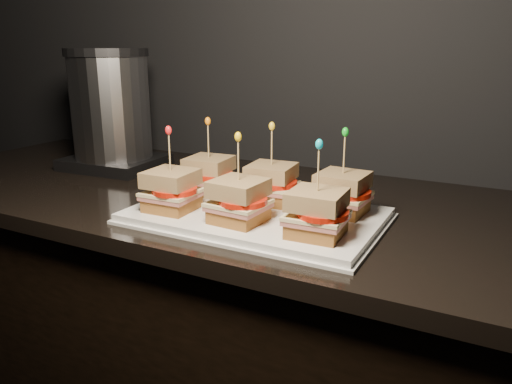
% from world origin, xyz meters
% --- Properties ---
extents(granite_slab, '(2.59, 0.65, 0.03)m').
position_xyz_m(granite_slab, '(0.46, 1.68, 0.90)').
color(granite_slab, black).
rests_on(granite_slab, cabinet).
extents(platter, '(0.45, 0.28, 0.02)m').
position_xyz_m(platter, '(0.16, 1.55, 0.93)').
color(platter, white).
rests_on(platter, granite_slab).
extents(platter_rim, '(0.46, 0.29, 0.01)m').
position_xyz_m(platter_rim, '(0.16, 1.55, 0.92)').
color(platter_rim, white).
rests_on(platter_rim, granite_slab).
extents(sandwich_0_bread_bot, '(0.09, 0.09, 0.02)m').
position_xyz_m(sandwich_0_bread_bot, '(0.01, 1.62, 0.95)').
color(sandwich_0_bread_bot, brown).
rests_on(sandwich_0_bread_bot, platter).
extents(sandwich_0_ham, '(0.10, 0.10, 0.01)m').
position_xyz_m(sandwich_0_ham, '(0.01, 1.62, 0.96)').
color(sandwich_0_ham, '#B76356').
rests_on(sandwich_0_ham, sandwich_0_bread_bot).
extents(sandwich_0_cheese, '(0.10, 0.10, 0.01)m').
position_xyz_m(sandwich_0_cheese, '(0.01, 1.62, 0.97)').
color(sandwich_0_cheese, beige).
rests_on(sandwich_0_cheese, sandwich_0_ham).
extents(sandwich_0_tomato, '(0.08, 0.08, 0.01)m').
position_xyz_m(sandwich_0_tomato, '(0.03, 1.61, 0.98)').
color(sandwich_0_tomato, red).
rests_on(sandwich_0_tomato, sandwich_0_cheese).
extents(sandwich_0_bread_top, '(0.09, 0.09, 0.03)m').
position_xyz_m(sandwich_0_bread_top, '(0.01, 1.62, 1.00)').
color(sandwich_0_bread_top, '#603010').
rests_on(sandwich_0_bread_top, sandwich_0_tomato).
extents(sandwich_0_pick, '(0.00, 0.00, 0.09)m').
position_xyz_m(sandwich_0_pick, '(0.01, 1.62, 1.04)').
color(sandwich_0_pick, tan).
rests_on(sandwich_0_pick, sandwich_0_bread_top).
extents(sandwich_0_frill, '(0.01, 0.01, 0.02)m').
position_xyz_m(sandwich_0_frill, '(0.01, 1.62, 1.09)').
color(sandwich_0_frill, orange).
rests_on(sandwich_0_frill, sandwich_0_pick).
extents(sandwich_1_bread_bot, '(0.09, 0.09, 0.02)m').
position_xyz_m(sandwich_1_bread_bot, '(0.16, 1.62, 0.95)').
color(sandwich_1_bread_bot, brown).
rests_on(sandwich_1_bread_bot, platter).
extents(sandwich_1_ham, '(0.10, 0.10, 0.01)m').
position_xyz_m(sandwich_1_ham, '(0.16, 1.62, 0.96)').
color(sandwich_1_ham, '#B76356').
rests_on(sandwich_1_ham, sandwich_1_bread_bot).
extents(sandwich_1_cheese, '(0.10, 0.10, 0.01)m').
position_xyz_m(sandwich_1_cheese, '(0.16, 1.62, 0.97)').
color(sandwich_1_cheese, beige).
rests_on(sandwich_1_cheese, sandwich_1_ham).
extents(sandwich_1_tomato, '(0.08, 0.08, 0.01)m').
position_xyz_m(sandwich_1_tomato, '(0.17, 1.61, 0.98)').
color(sandwich_1_tomato, red).
rests_on(sandwich_1_tomato, sandwich_1_cheese).
extents(sandwich_1_bread_top, '(0.09, 0.09, 0.03)m').
position_xyz_m(sandwich_1_bread_top, '(0.16, 1.62, 1.00)').
color(sandwich_1_bread_top, '#603010').
rests_on(sandwich_1_bread_top, sandwich_1_tomato).
extents(sandwich_1_pick, '(0.00, 0.00, 0.09)m').
position_xyz_m(sandwich_1_pick, '(0.16, 1.62, 1.04)').
color(sandwich_1_pick, tan).
rests_on(sandwich_1_pick, sandwich_1_bread_top).
extents(sandwich_1_frill, '(0.01, 0.01, 0.02)m').
position_xyz_m(sandwich_1_frill, '(0.16, 1.62, 1.09)').
color(sandwich_1_frill, yellow).
rests_on(sandwich_1_frill, sandwich_1_pick).
extents(sandwich_2_bread_bot, '(0.09, 0.09, 0.02)m').
position_xyz_m(sandwich_2_bread_bot, '(0.30, 1.62, 0.95)').
color(sandwich_2_bread_bot, brown).
rests_on(sandwich_2_bread_bot, platter).
extents(sandwich_2_ham, '(0.10, 0.09, 0.01)m').
position_xyz_m(sandwich_2_ham, '(0.30, 1.62, 0.96)').
color(sandwich_2_ham, '#B76356').
rests_on(sandwich_2_ham, sandwich_2_bread_bot).
extents(sandwich_2_cheese, '(0.10, 0.10, 0.01)m').
position_xyz_m(sandwich_2_cheese, '(0.30, 1.62, 0.97)').
color(sandwich_2_cheese, beige).
rests_on(sandwich_2_cheese, sandwich_2_ham).
extents(sandwich_2_tomato, '(0.08, 0.08, 0.01)m').
position_xyz_m(sandwich_2_tomato, '(0.31, 1.61, 0.98)').
color(sandwich_2_tomato, red).
rests_on(sandwich_2_tomato, sandwich_2_cheese).
extents(sandwich_2_bread_top, '(0.09, 0.09, 0.03)m').
position_xyz_m(sandwich_2_bread_top, '(0.30, 1.62, 1.00)').
color(sandwich_2_bread_top, '#603010').
rests_on(sandwich_2_bread_top, sandwich_2_tomato).
extents(sandwich_2_pick, '(0.00, 0.00, 0.09)m').
position_xyz_m(sandwich_2_pick, '(0.30, 1.62, 1.04)').
color(sandwich_2_pick, tan).
rests_on(sandwich_2_pick, sandwich_2_bread_top).
extents(sandwich_2_frill, '(0.01, 0.01, 0.02)m').
position_xyz_m(sandwich_2_frill, '(0.30, 1.62, 1.09)').
color(sandwich_2_frill, green).
rests_on(sandwich_2_frill, sandwich_2_pick).
extents(sandwich_3_bread_bot, '(0.09, 0.09, 0.02)m').
position_xyz_m(sandwich_3_bread_bot, '(0.01, 1.49, 0.95)').
color(sandwich_3_bread_bot, brown).
rests_on(sandwich_3_bread_bot, platter).
extents(sandwich_3_ham, '(0.10, 0.09, 0.01)m').
position_xyz_m(sandwich_3_ham, '(0.01, 1.49, 0.96)').
color(sandwich_3_ham, '#B76356').
rests_on(sandwich_3_ham, sandwich_3_bread_bot).
extents(sandwich_3_cheese, '(0.10, 0.09, 0.01)m').
position_xyz_m(sandwich_3_cheese, '(0.01, 1.49, 0.97)').
color(sandwich_3_cheese, beige).
rests_on(sandwich_3_cheese, sandwich_3_ham).
extents(sandwich_3_tomato, '(0.08, 0.08, 0.01)m').
position_xyz_m(sandwich_3_tomato, '(0.03, 1.48, 0.98)').
color(sandwich_3_tomato, red).
rests_on(sandwich_3_tomato, sandwich_3_cheese).
extents(sandwich_3_bread_top, '(0.09, 0.09, 0.03)m').
position_xyz_m(sandwich_3_bread_top, '(0.01, 1.49, 1.00)').
color(sandwich_3_bread_top, '#603010').
rests_on(sandwich_3_bread_top, sandwich_3_tomato).
extents(sandwich_3_pick, '(0.00, 0.00, 0.09)m').
position_xyz_m(sandwich_3_pick, '(0.01, 1.49, 1.04)').
color(sandwich_3_pick, tan).
rests_on(sandwich_3_pick, sandwich_3_bread_top).
extents(sandwich_3_frill, '(0.01, 0.01, 0.02)m').
position_xyz_m(sandwich_3_frill, '(0.01, 1.49, 1.09)').
color(sandwich_3_frill, red).
rests_on(sandwich_3_frill, sandwich_3_pick).
extents(sandwich_4_bread_bot, '(0.09, 0.09, 0.02)m').
position_xyz_m(sandwich_4_bread_bot, '(0.16, 1.49, 0.95)').
color(sandwich_4_bread_bot, brown).
rests_on(sandwich_4_bread_bot, platter).
extents(sandwich_4_ham, '(0.10, 0.09, 0.01)m').
position_xyz_m(sandwich_4_ham, '(0.16, 1.49, 0.96)').
color(sandwich_4_ham, '#B76356').
rests_on(sandwich_4_ham, sandwich_4_bread_bot).
extents(sandwich_4_cheese, '(0.10, 0.10, 0.01)m').
position_xyz_m(sandwich_4_cheese, '(0.16, 1.49, 0.97)').
color(sandwich_4_cheese, beige).
rests_on(sandwich_4_cheese, sandwich_4_ham).
extents(sandwich_4_tomato, '(0.08, 0.08, 0.01)m').
position_xyz_m(sandwich_4_tomato, '(0.17, 1.48, 0.98)').
color(sandwich_4_tomato, red).
rests_on(sandwich_4_tomato, sandwich_4_cheese).
extents(sandwich_4_bread_top, '(0.09, 0.09, 0.03)m').
position_xyz_m(sandwich_4_bread_top, '(0.16, 1.49, 1.00)').
color(sandwich_4_bread_top, '#603010').
rests_on(sandwich_4_bread_top, sandwich_4_tomato).
extents(sandwich_4_pick, '(0.00, 0.00, 0.09)m').
position_xyz_m(sandwich_4_pick, '(0.16, 1.49, 1.04)').
color(sandwich_4_pick, tan).
rests_on(sandwich_4_pick, sandwich_4_bread_top).
extents(sandwich_4_frill, '(0.01, 0.01, 0.02)m').
position_xyz_m(sandwich_4_frill, '(0.16, 1.49, 1.09)').
color(sandwich_4_frill, yellow).
rests_on(sandwich_4_frill, sandwich_4_pick).
extents(sandwich_5_bread_bot, '(0.09, 0.09, 0.02)m').
position_xyz_m(sandwich_5_bread_bot, '(0.30, 1.49, 0.95)').
color(sandwich_5_bread_bot, brown).
rests_on(sandwich_5_bread_bot, platter).
extents(sandwich_5_ham, '(0.10, 0.09, 0.01)m').
position_xyz_m(sandwich_5_ham, '(0.30, 1.49, 0.96)').
color(sandwich_5_ham, '#B76356').
rests_on(sandwich_5_ham, sandwich_5_bread_bot).
extents(sandwich_5_cheese, '(0.10, 0.09, 0.01)m').
position_xyz_m(sandwich_5_cheese, '(0.30, 1.49, 0.97)').
color(sandwich_5_cheese, beige).
rests_on(sandwich_5_cheese, sandwich_5_ham).
extents(sandwich_5_tomato, '(0.08, 0.08, 0.01)m').
position_xyz_m(sandwich_5_tomato, '(0.31, 1.48, 0.98)').
color(sandwich_5_tomato, red).
rests_on(sandwich_5_tomato, sandwich_5_cheese).
extents(sandwich_5_bread_top, '(0.09, 0.09, 0.03)m').
position_xyz_m(sandwich_5_bread_top, '(0.30, 1.49, 1.00)').
color(sandwich_5_bread_top, '#603010').
rests_on(sandwich_5_bread_top, sandwich_5_tomato).
extents(sandwich_5_pick, '(0.00, 0.00, 0.09)m').
position_xyz_m(sandwich_5_pick, '(0.30, 1.49, 1.04)').
color(sandwich_5_pick, tan).
rests_on(sandwich_5_pick, sandwich_5_bread_top).
extents(sandwich_5_frill, '(0.01, 0.01, 0.02)m').
position_xyz_m(sandwich_5_frill, '(0.30, 1.49, 1.09)').
color(sandwich_5_frill, '#0CB7CB').
rests_on(sandwich_5_frill, sandwich_5_pick).
extents(appliance_base, '(0.25, 0.21, 0.03)m').
position_xyz_m(appliance_base, '(-0.37, 1.75, 0.93)').
color(appliance_base, '#262628').
rests_on(appliance_base, granite_slab).
extents(appliance_body, '(0.20, 0.20, 0.26)m').
position_xyz_m(appliance_body, '(-0.37, 1.75, 1.08)').
color(appliance_body, silver).
rests_on(appliance_body, appliance_base).
extents(appliance_lid, '(0.21, 0.21, 0.02)m').
position_xyz_m(appliance_lid, '(-0.37, 1.75, 1.22)').
color(appliance_lid, '#262628').
rests_on(appliance_lid, appliance_body).
extents(appliance, '(0.24, 0.20, 0.31)m').
position_xyz_m(appliance, '(-0.37, 1.75, 1.07)').
color(appliance, silver).
rests_on(appliance, granite_slab).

